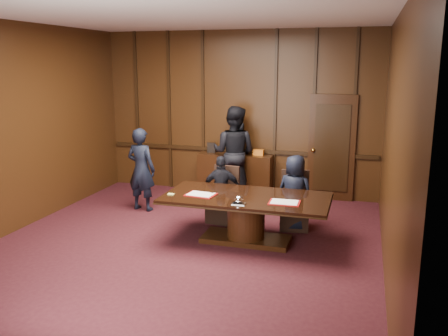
# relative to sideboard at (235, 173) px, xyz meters

# --- Properties ---
(room) EXTENTS (7.00, 7.04, 3.50)m
(room) POSITION_rel_sideboard_xyz_m (0.07, -3.12, 1.24)
(room) COLOR black
(room) RESTS_ON ground
(sideboard) EXTENTS (1.60, 0.45, 1.54)m
(sideboard) POSITION_rel_sideboard_xyz_m (0.00, 0.00, 0.00)
(sideboard) COLOR black
(sideboard) RESTS_ON ground
(conference_table) EXTENTS (2.62, 1.32, 0.76)m
(conference_table) POSITION_rel_sideboard_xyz_m (0.90, -2.64, 0.02)
(conference_table) COLOR black
(conference_table) RESTS_ON ground
(folder_left) EXTENTS (0.49, 0.38, 0.02)m
(folder_left) POSITION_rel_sideboard_xyz_m (0.19, -2.79, 0.28)
(folder_left) COLOR maroon
(folder_left) RESTS_ON conference_table
(folder_right) EXTENTS (0.47, 0.35, 0.02)m
(folder_right) POSITION_rel_sideboard_xyz_m (1.54, -2.84, 0.28)
(folder_right) COLOR maroon
(folder_right) RESTS_ON conference_table
(inkstand) EXTENTS (0.20, 0.14, 0.12)m
(inkstand) POSITION_rel_sideboard_xyz_m (0.90, -3.09, 0.33)
(inkstand) COLOR white
(inkstand) RESTS_ON conference_table
(notepad) EXTENTS (0.10, 0.08, 0.01)m
(notepad) POSITION_rel_sideboard_xyz_m (-0.28, -2.90, 0.28)
(notepad) COLOR #D8D86A
(notepad) RESTS_ON conference_table
(chair_left) EXTENTS (0.53, 0.53, 0.99)m
(chair_left) POSITION_rel_sideboard_xyz_m (0.25, -1.76, -0.19)
(chair_left) COLOR black
(chair_left) RESTS_ON ground
(chair_right) EXTENTS (0.55, 0.55, 0.99)m
(chair_right) POSITION_rel_sideboard_xyz_m (1.54, -1.76, -0.19)
(chair_right) COLOR black
(chair_right) RESTS_ON ground
(signatory_left) EXTENTS (0.76, 0.47, 1.22)m
(signatory_left) POSITION_rel_sideboard_xyz_m (0.25, -1.84, 0.12)
(signatory_left) COLOR black
(signatory_left) RESTS_ON ground
(signatory_right) EXTENTS (0.72, 0.56, 1.31)m
(signatory_right) POSITION_rel_sideboard_xyz_m (1.55, -1.84, 0.17)
(signatory_right) COLOR black
(signatory_right) RESTS_ON ground
(witness_left) EXTENTS (0.63, 0.46, 1.61)m
(witness_left) POSITION_rel_sideboard_xyz_m (-1.46, -1.57, 0.32)
(witness_left) COLOR black
(witness_left) RESTS_ON ground
(witness_right) EXTENTS (1.01, 0.82, 1.95)m
(witness_right) POSITION_rel_sideboard_xyz_m (0.03, -0.24, 0.49)
(witness_right) COLOR black
(witness_right) RESTS_ON ground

